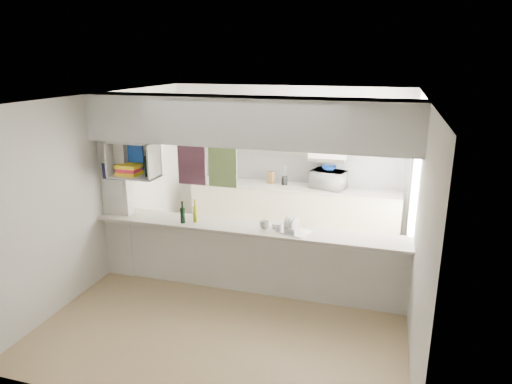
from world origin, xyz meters
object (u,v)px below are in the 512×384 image
at_px(microwave, 329,179).
at_px(dish_rack, 294,226).
at_px(wine_bottles, 189,214).
at_px(bowl, 329,168).

xyz_separation_m(microwave, dish_rack, (-0.15, -2.15, -0.07)).
bearing_deg(wine_bottles, bowl, 55.23).
relative_size(microwave, dish_rack, 1.22).
xyz_separation_m(bowl, dish_rack, (-0.14, -2.18, -0.26)).
distance_m(microwave, wine_bottles, 2.71).
bearing_deg(bowl, dish_rack, -93.55).
height_order(dish_rack, wine_bottles, wine_bottles).
distance_m(microwave, dish_rack, 2.16).
bearing_deg(dish_rack, bowl, 106.03).
bearing_deg(microwave, bowl, -54.57).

